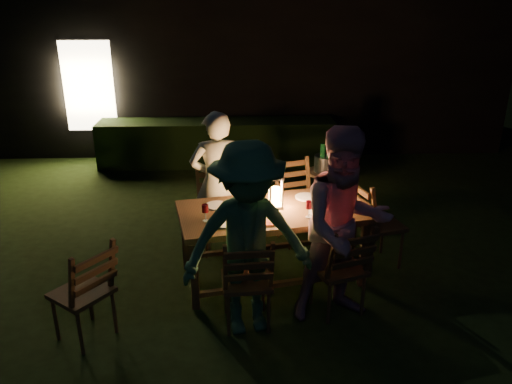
{
  "coord_description": "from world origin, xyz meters",
  "views": [
    {
      "loc": [
        -0.15,
        -4.98,
        2.89
      ],
      "look_at": [
        0.05,
        0.03,
        0.9
      ],
      "focal_mm": 35.0,
      "sensor_mm": 36.0,
      "label": 1
    }
  ],
  "objects_px": {
    "lantern": "(276,193)",
    "side_table": "(325,177)",
    "ice_bucket": "(325,163)",
    "bottle_bucket_a": "(322,161)",
    "chair_near_right": "(338,283)",
    "person_opp_left": "(248,241)",
    "chair_near_left": "(247,296)",
    "person_house_side": "(217,182)",
    "chair_far_right": "(298,217)",
    "chair_end": "(376,238)",
    "chair_far_left": "(219,226)",
    "dining_table": "(272,216)",
    "person_opp_right": "(344,227)",
    "chair_spare": "(85,308)",
    "bottle_table": "(249,199)",
    "bottle_bucket_b": "(329,159)"
  },
  "relations": [
    {
      "from": "lantern",
      "to": "side_table",
      "type": "xyz_separation_m",
      "value": [
        0.79,
        1.54,
        -0.38
      ]
    },
    {
      "from": "lantern",
      "to": "ice_bucket",
      "type": "relative_size",
      "value": 1.17
    },
    {
      "from": "lantern",
      "to": "bottle_bucket_a",
      "type": "distance_m",
      "value": 1.68
    },
    {
      "from": "chair_near_right",
      "to": "person_opp_left",
      "type": "xyz_separation_m",
      "value": [
        -0.88,
        -0.23,
        0.59
      ]
    },
    {
      "from": "chair_near_left",
      "to": "person_house_side",
      "type": "distance_m",
      "value": 1.68
    },
    {
      "from": "chair_far_right",
      "to": "person_opp_left",
      "type": "distance_m",
      "value": 1.97
    },
    {
      "from": "chair_end",
      "to": "chair_near_left",
      "type": "bearing_deg",
      "value": -69.49
    },
    {
      "from": "chair_far_left",
      "to": "chair_near_left",
      "type": "bearing_deg",
      "value": 89.37
    },
    {
      "from": "chair_near_right",
      "to": "side_table",
      "type": "relative_size",
      "value": 1.53
    },
    {
      "from": "person_opp_left",
      "to": "dining_table",
      "type": "bearing_deg",
      "value": 61.24
    },
    {
      "from": "person_opp_left",
      "to": "ice_bucket",
      "type": "relative_size",
      "value": 6.0
    },
    {
      "from": "chair_far_right",
      "to": "bottle_bucket_a",
      "type": "relative_size",
      "value": 3.28
    },
    {
      "from": "chair_near_left",
      "to": "lantern",
      "type": "distance_m",
      "value": 1.17
    },
    {
      "from": "dining_table",
      "to": "chair_far_left",
      "type": "xyz_separation_m",
      "value": [
        -0.59,
        0.67,
        -0.42
      ]
    },
    {
      "from": "dining_table",
      "to": "ice_bucket",
      "type": "distance_m",
      "value": 1.8
    },
    {
      "from": "chair_near_left",
      "to": "person_opp_left",
      "type": "bearing_deg",
      "value": -80.13
    },
    {
      "from": "lantern",
      "to": "side_table",
      "type": "distance_m",
      "value": 1.77
    },
    {
      "from": "chair_far_right",
      "to": "person_opp_right",
      "type": "bearing_deg",
      "value": 79.87
    },
    {
      "from": "chair_spare",
      "to": "person_opp_right",
      "type": "bearing_deg",
      "value": -46.16
    },
    {
      "from": "chair_far_left",
      "to": "bottle_bucket_a",
      "type": "distance_m",
      "value": 1.72
    },
    {
      "from": "dining_table",
      "to": "chair_far_left",
      "type": "height_order",
      "value": "chair_far_left"
    },
    {
      "from": "ice_bucket",
      "to": "chair_near_right",
      "type": "bearing_deg",
      "value": -95.94
    },
    {
      "from": "chair_near_right",
      "to": "chair_far_left",
      "type": "xyz_separation_m",
      "value": [
        -1.19,
        1.33,
        -0.0
      ]
    },
    {
      "from": "lantern",
      "to": "ice_bucket",
      "type": "height_order",
      "value": "lantern"
    },
    {
      "from": "chair_spare",
      "to": "person_house_side",
      "type": "distance_m",
      "value": 2.1
    },
    {
      "from": "bottle_table",
      "to": "ice_bucket",
      "type": "relative_size",
      "value": 0.93
    },
    {
      "from": "dining_table",
      "to": "ice_bucket",
      "type": "bearing_deg",
      "value": 51.06
    },
    {
      "from": "chair_end",
      "to": "bottle_table",
      "type": "height_order",
      "value": "bottle_table"
    },
    {
      "from": "person_opp_right",
      "to": "lantern",
      "type": "xyz_separation_m",
      "value": [
        -0.56,
        0.77,
        0.03
      ]
    },
    {
      "from": "dining_table",
      "to": "bottle_bucket_a",
      "type": "distance_m",
      "value": 1.74
    },
    {
      "from": "chair_near_left",
      "to": "side_table",
      "type": "xyz_separation_m",
      "value": [
        1.12,
        2.44,
        0.28
      ]
    },
    {
      "from": "chair_far_right",
      "to": "chair_near_left",
      "type": "bearing_deg",
      "value": 50.41
    },
    {
      "from": "side_table",
      "to": "ice_bucket",
      "type": "bearing_deg",
      "value": 0.0
    },
    {
      "from": "person_house_side",
      "to": "bottle_bucket_b",
      "type": "distance_m",
      "value": 1.75
    },
    {
      "from": "side_table",
      "to": "bottle_bucket_b",
      "type": "bearing_deg",
      "value": 38.66
    },
    {
      "from": "person_opp_left",
      "to": "lantern",
      "type": "distance_m",
      "value": 1.01
    },
    {
      "from": "person_house_side",
      "to": "person_opp_left",
      "type": "height_order",
      "value": "person_opp_left"
    },
    {
      "from": "chair_near_right",
      "to": "person_house_side",
      "type": "distance_m",
      "value": 1.91
    },
    {
      "from": "person_house_side",
      "to": "person_opp_right",
      "type": "height_order",
      "value": "person_opp_right"
    },
    {
      "from": "person_house_side",
      "to": "ice_bucket",
      "type": "height_order",
      "value": "person_house_side"
    },
    {
      "from": "chair_far_left",
      "to": "bottle_bucket_b",
      "type": "height_order",
      "value": "chair_far_left"
    },
    {
      "from": "chair_far_right",
      "to": "person_opp_left",
      "type": "height_order",
      "value": "person_opp_left"
    },
    {
      "from": "chair_far_left",
      "to": "lantern",
      "type": "xyz_separation_m",
      "value": [
        0.63,
        -0.61,
        0.66
      ]
    },
    {
      "from": "lantern",
      "to": "side_table",
      "type": "height_order",
      "value": "lantern"
    },
    {
      "from": "person_opp_left",
      "to": "chair_far_right",
      "type": "bearing_deg",
      "value": 57.92
    },
    {
      "from": "dining_table",
      "to": "person_opp_left",
      "type": "distance_m",
      "value": 0.95
    },
    {
      "from": "lantern",
      "to": "bottle_bucket_a",
      "type": "relative_size",
      "value": 1.09
    },
    {
      "from": "bottle_bucket_a",
      "to": "chair_far_left",
      "type": "bearing_deg",
      "value": -147.1
    },
    {
      "from": "ice_bucket",
      "to": "chair_far_right",
      "type": "bearing_deg",
      "value": -121.48
    },
    {
      "from": "chair_far_left",
      "to": "bottle_bucket_a",
      "type": "relative_size",
      "value": 3.11
    }
  ]
}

